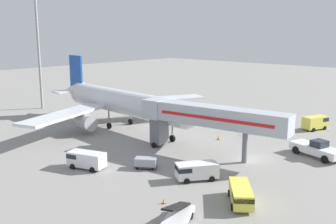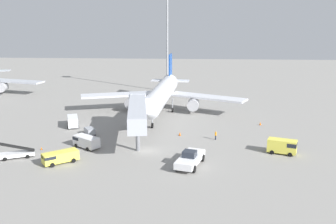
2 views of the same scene
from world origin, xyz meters
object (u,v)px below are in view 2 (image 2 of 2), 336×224
service_van_near_left (59,157)px  safety_cone_bravo (180,134)px  jet_bridge (137,111)px  ground_crew_worker_foreground (216,135)px  belt_loader_truck (16,153)px  safety_cone_alpha (260,123)px  airplane_at_gate (162,94)px  apron_light_mast (167,22)px  safety_cone_charlie (41,148)px  service_van_outer_right (73,121)px  service_van_mid_right (86,141)px  pushback_tug (190,159)px  baggage_cart_rear_right (90,131)px  service_van_near_center (283,146)px

service_van_near_left → safety_cone_bravo: 23.75m
jet_bridge → safety_cone_bravo: (7.66, 2.77, -5.09)m
jet_bridge → ground_crew_worker_foreground: bearing=2.6°
belt_loader_truck → safety_cone_alpha: 47.73m
airplane_at_gate → apron_light_mast: (-0.60, 26.90, 16.11)m
airplane_at_gate → safety_cone_alpha: (21.47, -9.64, -4.23)m
ground_crew_worker_foreground → safety_cone_charlie: (-29.92, -7.51, -0.64)m
jet_bridge → safety_cone_alpha: size_ratio=31.77×
service_van_outer_right → safety_cone_alpha: service_van_outer_right is taller
service_van_mid_right → pushback_tug: bearing=-21.6°
service_van_near_left → safety_cone_charlie: size_ratio=10.66×
airplane_at_gate → ground_crew_worker_foreground: size_ratio=23.74×
ground_crew_worker_foreground → safety_cone_bravo: 7.02m
belt_loader_truck → service_van_mid_right: size_ratio=1.13×
baggage_cart_rear_right → safety_cone_alpha: size_ratio=4.45×
pushback_tug → belt_loader_truck: belt_loader_truck is taller
safety_cone_bravo → pushback_tug: bearing=-82.1°
service_van_near_left → service_van_mid_right: bearing=74.6°
baggage_cart_rear_right → service_van_outer_right: bearing=131.6°
jet_bridge → service_van_near_left: size_ratio=4.08×
service_van_near_left → baggage_cart_rear_right: service_van_near_left is taller
jet_bridge → safety_cone_bravo: 9.60m
airplane_at_gate → safety_cone_bravo: size_ratio=56.70×
belt_loader_truck → service_van_outer_right: bearing=79.5°
belt_loader_truck → service_van_near_left: bearing=-13.4°
belt_loader_truck → safety_cone_bravo: (25.76, 13.61, -0.39)m
apron_light_mast → service_van_near_left: bearing=-101.7°
service_van_outer_right → baggage_cart_rear_right: bearing=-48.4°
belt_loader_truck → safety_cone_alpha: (42.33, 22.06, -0.39)m
baggage_cart_rear_right → airplane_at_gate: bearing=57.0°
apron_light_mast → service_van_outer_right: bearing=-112.8°
belt_loader_truck → safety_cone_alpha: bearing=27.5°
belt_loader_truck → service_van_near_left: (7.74, -1.84, 0.32)m
service_van_near_center → jet_bridge: bearing=166.4°
service_van_outer_right → service_van_mid_right: service_van_outer_right is taller
airplane_at_gate → jet_bridge: 21.06m
service_van_mid_right → ground_crew_worker_foreground: (22.64, 5.85, -0.26)m
safety_cone_charlie → airplane_at_gate: bearing=56.5°
pushback_tug → service_van_mid_right: bearing=158.4°
baggage_cart_rear_right → safety_cone_charlie: size_ratio=6.09×
pushback_tug → ground_crew_worker_foreground: (4.57, 13.02, -0.24)m
airplane_at_gate → ground_crew_worker_foreground: bearing=-60.2°
pushback_tug → service_van_near_left: 20.12m
service_van_near_center → apron_light_mast: apron_light_mast is taller
airplane_at_gate → apron_light_mast: size_ratio=1.31×
airplane_at_gate → jet_bridge: (-2.76, -20.86, 0.86)m
airplane_at_gate → service_van_outer_right: 22.14m
ground_crew_worker_foreground → service_van_outer_right: bearing=166.4°
belt_loader_truck → service_van_near_left: size_ratio=1.09×
service_van_near_center → safety_cone_bravo: 19.47m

